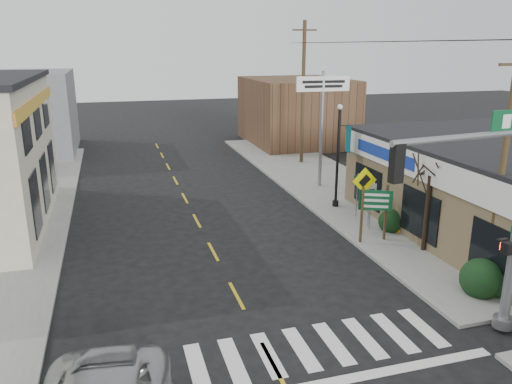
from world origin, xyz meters
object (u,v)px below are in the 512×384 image
object	(u,v)px
lamp_post	(339,148)
utility_pole_far	(303,92)
guide_sign	(375,205)
dance_center_sign	(323,101)
utility_pole_near	(502,172)
bare_tree	(432,162)
traffic_signal_pole	(499,206)
fire_hydrant	(399,224)

from	to	relation	value
lamp_post	utility_pole_far	distance (m)	10.67
guide_sign	dance_center_sign	distance (m)	9.68
dance_center_sign	lamp_post	bearing A→B (deg)	-98.08
dance_center_sign	utility_pole_near	bearing A→B (deg)	-86.19
guide_sign	utility_pole_near	size ratio (longest dim) A/B	0.30
bare_tree	utility_pole_far	distance (m)	16.84
utility_pole_near	traffic_signal_pole	bearing A→B (deg)	-135.95
guide_sign	fire_hydrant	world-z (taller)	guide_sign
fire_hydrant	bare_tree	distance (m)	3.94
utility_pole_far	lamp_post	bearing A→B (deg)	-97.14
guide_sign	traffic_signal_pole	bearing A→B (deg)	-68.97
dance_center_sign	utility_pole_near	world-z (taller)	utility_pole_near
traffic_signal_pole	guide_sign	size ratio (longest dim) A/B	2.65
bare_tree	lamp_post	bearing A→B (deg)	98.21
lamp_post	utility_pole_far	world-z (taller)	utility_pole_far
utility_pole_near	fire_hydrant	bearing A→B (deg)	87.49
fire_hydrant	bare_tree	size ratio (longest dim) A/B	0.15
fire_hydrant	dance_center_sign	size ratio (longest dim) A/B	0.11
fire_hydrant	dance_center_sign	distance (m)	9.60
fire_hydrant	bare_tree	xyz separation A→B (m)	(-0.09, -2.04, 3.37)
fire_hydrant	traffic_signal_pole	bearing A→B (deg)	-104.78
fire_hydrant	lamp_post	size ratio (longest dim) A/B	0.13
fire_hydrant	dance_center_sign	bearing A→B (deg)	92.07
fire_hydrant	utility_pole_near	bearing A→B (deg)	-89.15
dance_center_sign	utility_pole_far	xyz separation A→B (m)	(1.30, 6.37, -0.07)
bare_tree	utility_pole_far	bearing A→B (deg)	86.29
bare_tree	utility_pole_near	xyz separation A→B (m)	(0.17, -3.50, 0.42)
dance_center_sign	utility_pole_far	bearing A→B (deg)	80.67
guide_sign	utility_pole_far	xyz separation A→B (m)	(2.64, 15.29, 3.43)
traffic_signal_pole	guide_sign	bearing A→B (deg)	79.31
bare_tree	dance_center_sign	bearing A→B (deg)	91.19
fire_hydrant	dance_center_sign	world-z (taller)	dance_center_sign
utility_pole_near	utility_pole_far	size ratio (longest dim) A/B	0.83
fire_hydrant	bare_tree	world-z (taller)	bare_tree
guide_sign	bare_tree	world-z (taller)	bare_tree
utility_pole_near	utility_pole_far	world-z (taller)	utility_pole_far
guide_sign	dance_center_sign	bearing A→B (deg)	105.98
dance_center_sign	utility_pole_near	xyz separation A→B (m)	(0.38, -13.89, -0.94)
guide_sign	lamp_post	xyz separation A→B (m)	(0.62, 4.99, 1.49)
traffic_signal_pole	guide_sign	world-z (taller)	traffic_signal_pole
traffic_signal_pole	lamp_post	bearing A→B (deg)	77.84
guide_sign	bare_tree	size ratio (longest dim) A/B	0.52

